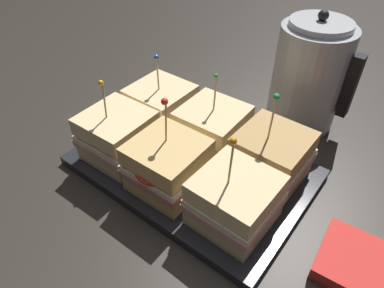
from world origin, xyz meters
name	(u,v)px	position (x,y,z in m)	size (l,w,h in m)	color
ground_plane	(192,170)	(0.00, 0.00, 0.00)	(6.00, 6.00, 0.00)	#2D2823
serving_platter	(192,167)	(0.00, 0.00, 0.01)	(0.43, 0.29, 0.02)	#232328
sandwich_front_left	(118,136)	(-0.13, -0.06, 0.06)	(0.12, 0.12, 0.17)	beige
sandwich_front_center	(168,166)	(0.00, -0.07, 0.06)	(0.12, 0.12, 0.17)	tan
sandwich_front_right	(235,201)	(0.13, -0.06, 0.06)	(0.12, 0.12, 0.17)	beige
sandwich_back_left	(161,106)	(-0.13, 0.06, 0.06)	(0.12, 0.12, 0.16)	beige
sandwich_back_center	(213,129)	(0.00, 0.06, 0.06)	(0.12, 0.12, 0.16)	beige
sandwich_back_right	(271,157)	(0.13, 0.06, 0.06)	(0.12, 0.13, 0.18)	tan
kettle_steel	(309,76)	(0.09, 0.28, 0.11)	(0.17, 0.15, 0.25)	#B7BABF
napkin_stack	(357,264)	(0.32, -0.01, 0.01)	(0.12, 0.12, 0.02)	red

